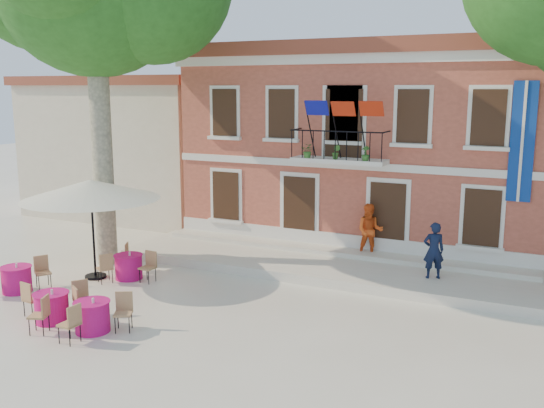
{
  "coord_description": "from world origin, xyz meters",
  "views": [
    {
      "loc": [
        8.62,
        -13.56,
        5.88
      ],
      "look_at": [
        0.5,
        3.5,
        2.26
      ],
      "focal_mm": 40.0,
      "sensor_mm": 36.0,
      "label": 1
    }
  ],
  "objects_px": {
    "patio_umbrella": "(91,190)",
    "cafe_table_4": "(52,306)",
    "cafe_table_3": "(129,265)",
    "pedestrian_orange": "(370,231)",
    "cafe_table_1": "(92,315)",
    "cafe_table_0": "(16,278)",
    "pedestrian_navy": "(434,250)"
  },
  "relations": [
    {
      "from": "pedestrian_orange",
      "to": "cafe_table_3",
      "type": "bearing_deg",
      "value": -156.77
    },
    {
      "from": "cafe_table_0",
      "to": "cafe_table_4",
      "type": "xyz_separation_m",
      "value": [
        2.66,
        -1.28,
        0.01
      ]
    },
    {
      "from": "cafe_table_0",
      "to": "cafe_table_4",
      "type": "bearing_deg",
      "value": -25.7
    },
    {
      "from": "patio_umbrella",
      "to": "cafe_table_1",
      "type": "bearing_deg",
      "value": -49.34
    },
    {
      "from": "pedestrian_navy",
      "to": "cafe_table_3",
      "type": "height_order",
      "value": "pedestrian_navy"
    },
    {
      "from": "patio_umbrella",
      "to": "cafe_table_3",
      "type": "height_order",
      "value": "patio_umbrella"
    },
    {
      "from": "pedestrian_orange",
      "to": "cafe_table_0",
      "type": "bearing_deg",
      "value": -153.01
    },
    {
      "from": "cafe_table_0",
      "to": "cafe_table_4",
      "type": "height_order",
      "value": "same"
    },
    {
      "from": "pedestrian_orange",
      "to": "cafe_table_1",
      "type": "relative_size",
      "value": 0.97
    },
    {
      "from": "pedestrian_navy",
      "to": "pedestrian_orange",
      "type": "height_order",
      "value": "pedestrian_orange"
    },
    {
      "from": "cafe_table_0",
      "to": "cafe_table_4",
      "type": "relative_size",
      "value": 1.0
    },
    {
      "from": "pedestrian_navy",
      "to": "pedestrian_orange",
      "type": "xyz_separation_m",
      "value": [
        -2.36,
        1.39,
        0.06
      ]
    },
    {
      "from": "cafe_table_1",
      "to": "cafe_table_4",
      "type": "height_order",
      "value": "same"
    },
    {
      "from": "patio_umbrella",
      "to": "cafe_table_3",
      "type": "bearing_deg",
      "value": 20.0
    },
    {
      "from": "pedestrian_navy",
      "to": "cafe_table_0",
      "type": "xyz_separation_m",
      "value": [
        -10.91,
        -5.63,
        -0.73
      ]
    },
    {
      "from": "pedestrian_orange",
      "to": "cafe_table_4",
      "type": "bearing_deg",
      "value": -137.76
    },
    {
      "from": "pedestrian_navy",
      "to": "patio_umbrella",
      "type": "bearing_deg",
      "value": -4.26
    },
    {
      "from": "pedestrian_navy",
      "to": "cafe_table_4",
      "type": "relative_size",
      "value": 0.92
    },
    {
      "from": "pedestrian_orange",
      "to": "pedestrian_navy",
      "type": "bearing_deg",
      "value": -43.0
    },
    {
      "from": "pedestrian_orange",
      "to": "cafe_table_1",
      "type": "bearing_deg",
      "value": -130.79
    },
    {
      "from": "pedestrian_navy",
      "to": "cafe_table_1",
      "type": "xyz_separation_m",
      "value": [
        -6.87,
        -6.96,
        -0.72
      ]
    },
    {
      "from": "cafe_table_3",
      "to": "cafe_table_4",
      "type": "distance_m",
      "value": 3.75
    },
    {
      "from": "patio_umbrella",
      "to": "cafe_table_4",
      "type": "height_order",
      "value": "patio_umbrella"
    },
    {
      "from": "cafe_table_1",
      "to": "cafe_table_3",
      "type": "relative_size",
      "value": 1.0
    },
    {
      "from": "patio_umbrella",
      "to": "cafe_table_0",
      "type": "bearing_deg",
      "value": -118.65
    },
    {
      "from": "cafe_table_1",
      "to": "pedestrian_orange",
      "type": "bearing_deg",
      "value": 61.65
    },
    {
      "from": "cafe_table_0",
      "to": "cafe_table_3",
      "type": "distance_m",
      "value": 3.24
    },
    {
      "from": "cafe_table_1",
      "to": "pedestrian_navy",
      "type": "bearing_deg",
      "value": 45.37
    },
    {
      "from": "cafe_table_1",
      "to": "cafe_table_4",
      "type": "bearing_deg",
      "value": 178.04
    },
    {
      "from": "patio_umbrella",
      "to": "cafe_table_4",
      "type": "bearing_deg",
      "value": -65.35
    },
    {
      "from": "patio_umbrella",
      "to": "cafe_table_4",
      "type": "relative_size",
      "value": 2.27
    },
    {
      "from": "patio_umbrella",
      "to": "pedestrian_navy",
      "type": "distance_m",
      "value": 10.54
    }
  ]
}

